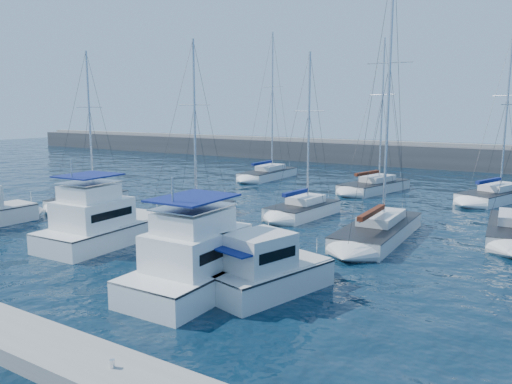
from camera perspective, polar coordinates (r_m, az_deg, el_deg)
The scene contains 13 objects.
ground at distance 28.65m, azimuth -10.23°, elevation -6.98°, with size 220.00×220.00×0.00m, color black.
breakwater at distance 74.86m, azimuth 17.76°, elevation 3.65°, with size 160.00×6.00×4.45m.
dock_cleat_near_stbd at distance 15.88m, azimuth -16.11°, elevation -18.32°, with size 0.16×0.16×0.25m, color silver.
motor_yacht_port_inner at distance 31.45m, azimuth -17.19°, elevation -3.64°, with size 4.09×8.52×4.69m.
motor_yacht_stbd_inner at distance 23.12m, azimuth -5.62°, elevation -7.95°, with size 3.81×9.63×4.69m.
motor_yacht_stbd_outer at distance 22.15m, azimuth 1.27°, elevation -9.20°, with size 4.01×6.17×3.20m.
sailboat_mid_a at distance 43.96m, azimuth -18.59°, elevation -0.89°, with size 4.12×7.22×13.05m.
sailboat_mid_b at distance 36.85m, azimuth -7.50°, elevation -2.41°, with size 3.51×8.03×13.29m.
sailboat_mid_c at distance 37.96m, azimuth 5.39°, elevation -2.01°, with size 3.60×6.73×12.54m.
sailboat_mid_d at distance 32.31m, azimuth 13.84°, elevation -4.24°, with size 3.51×9.84×17.43m.
sailboat_back_a at distance 58.56m, azimuth 1.42°, elevation 2.09°, with size 3.13×8.99×17.04m.
sailboat_back_b at distance 50.60m, azimuth 13.38°, elevation 0.65°, with size 4.97×8.97×15.11m.
sailboat_back_c at distance 48.77m, azimuth 25.69°, elevation -0.36°, with size 5.67×9.13×14.72m.
Camera 1 is at (18.74, -20.14, 8.02)m, focal length 35.00 mm.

